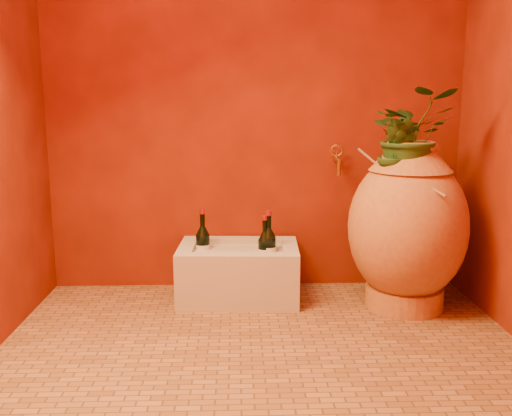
{
  "coord_description": "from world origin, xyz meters",
  "views": [
    {
      "loc": [
        -0.11,
        -2.46,
        1.16
      ],
      "look_at": [
        -0.02,
        0.35,
        0.62
      ],
      "focal_mm": 40.0,
      "sensor_mm": 36.0,
      "label": 1
    }
  ],
  "objects_px": {
    "wine_bottle_a": "(269,249)",
    "wine_bottle_b": "(203,247)",
    "stone_basin": "(239,273)",
    "amphora": "(407,227)",
    "wall_tap": "(337,158)",
    "wine_bottle_c": "(265,251)"
  },
  "relations": [
    {
      "from": "stone_basin",
      "to": "wine_bottle_b",
      "type": "height_order",
      "value": "wine_bottle_b"
    },
    {
      "from": "wine_bottle_a",
      "to": "wall_tap",
      "type": "xyz_separation_m",
      "value": [
        0.42,
        0.19,
        0.51
      ]
    },
    {
      "from": "amphora",
      "to": "wine_bottle_b",
      "type": "distance_m",
      "value": 1.17
    },
    {
      "from": "wine_bottle_c",
      "to": "wall_tap",
      "type": "xyz_separation_m",
      "value": [
        0.44,
        0.19,
        0.52
      ]
    },
    {
      "from": "wine_bottle_b",
      "to": "amphora",
      "type": "bearing_deg",
      "value": -10.82
    },
    {
      "from": "wine_bottle_a",
      "to": "wine_bottle_c",
      "type": "distance_m",
      "value": 0.03
    },
    {
      "from": "wine_bottle_b",
      "to": "wine_bottle_c",
      "type": "xyz_separation_m",
      "value": [
        0.36,
        -0.07,
        -0.01
      ]
    },
    {
      "from": "stone_basin",
      "to": "amphora",
      "type": "bearing_deg",
      "value": -10.89
    },
    {
      "from": "stone_basin",
      "to": "wine_bottle_c",
      "type": "relative_size",
      "value": 2.19
    },
    {
      "from": "wine_bottle_a",
      "to": "wine_bottle_b",
      "type": "xyz_separation_m",
      "value": [
        -0.38,
        0.07,
        -0.0
      ]
    },
    {
      "from": "amphora",
      "to": "wine_bottle_b",
      "type": "height_order",
      "value": "amphora"
    },
    {
      "from": "stone_basin",
      "to": "wine_bottle_c",
      "type": "height_order",
      "value": "wine_bottle_c"
    },
    {
      "from": "amphora",
      "to": "wine_bottle_a",
      "type": "relative_size",
      "value": 2.65
    },
    {
      "from": "wall_tap",
      "to": "wine_bottle_a",
      "type": "bearing_deg",
      "value": -155.41
    },
    {
      "from": "stone_basin",
      "to": "wine_bottle_b",
      "type": "bearing_deg",
      "value": 169.53
    },
    {
      "from": "wine_bottle_a",
      "to": "wine_bottle_c",
      "type": "xyz_separation_m",
      "value": [
        -0.02,
        -0.0,
        -0.01
      ]
    },
    {
      "from": "stone_basin",
      "to": "wall_tap",
      "type": "relative_size",
      "value": 3.94
    },
    {
      "from": "wine_bottle_a",
      "to": "wall_tap",
      "type": "distance_m",
      "value": 0.68
    },
    {
      "from": "wine_bottle_a",
      "to": "wine_bottle_b",
      "type": "bearing_deg",
      "value": 169.51
    },
    {
      "from": "amphora",
      "to": "stone_basin",
      "type": "relative_size",
      "value": 1.32
    },
    {
      "from": "wine_bottle_a",
      "to": "wall_tap",
      "type": "relative_size",
      "value": 1.96
    },
    {
      "from": "wine_bottle_b",
      "to": "wine_bottle_a",
      "type": "bearing_deg",
      "value": -10.49
    }
  ]
}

